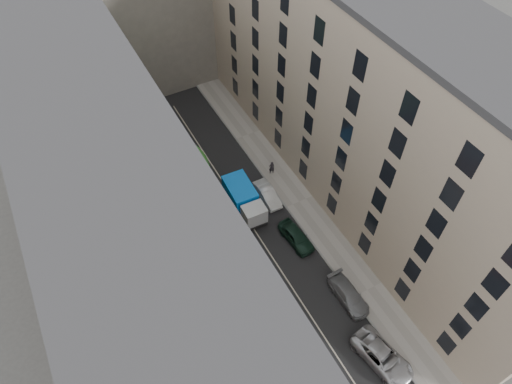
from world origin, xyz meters
TOP-DOWN VIEW (x-y plane):
  - ground at (0.00, 0.00)m, footprint 120.00×120.00m
  - road_surface at (0.00, 0.00)m, footprint 8.00×44.00m
  - sidewalk_left at (-5.50, 0.00)m, footprint 3.00×44.00m
  - sidewalk_right at (5.50, 0.00)m, footprint 3.00×44.00m
  - building_left at (-11.00, 0.00)m, footprint 8.00×44.00m
  - building_right at (11.00, 0.00)m, footprint 8.00×44.00m
  - building_endcap at (0.00, 28.00)m, footprint 18.00×12.00m
  - tarp_truck at (0.34, 1.90)m, footprint 2.47×5.73m
  - car_left_1 at (-3.16, -13.40)m, footprint 2.07×4.46m
  - car_left_2 at (-3.16, -5.80)m, footprint 2.83×4.92m
  - car_left_3 at (-2.80, -1.59)m, footprint 2.47×5.20m
  - car_left_4 at (-3.60, 5.40)m, footprint 2.13×4.05m
  - car_left_5 at (-3.60, 11.00)m, footprint 2.08×4.42m
  - car_left_6 at (-3.60, 16.60)m, footprint 2.92×5.08m
  - car_right_0 at (2.80, -16.27)m, footprint 3.21×5.46m
  - car_right_1 at (3.60, -10.80)m, footprint 1.83×4.40m
  - car_right_2 at (2.80, -3.73)m, footprint 1.99×4.25m
  - car_right_3 at (2.95, 1.96)m, footprint 1.38×3.91m
  - tree_near at (-6.30, -11.64)m, footprint 4.58×4.19m
  - tree_mid at (-4.95, 3.59)m, footprint 5.83×5.64m
  - tree_far at (-5.38, 15.97)m, footprint 5.62×5.39m
  - lamp_post at (-4.45, -5.76)m, footprint 0.36×0.36m
  - pedestrian at (4.96, 4.65)m, footprint 0.67×0.52m

SIDE VIEW (x-z plane):
  - ground at x=0.00m, z-range 0.00..0.00m
  - road_surface at x=0.00m, z-range 0.00..0.02m
  - sidewalk_left at x=-5.50m, z-range 0.00..0.15m
  - sidewalk_right at x=5.50m, z-range 0.00..0.15m
  - car_right_1 at x=3.60m, z-range 0.00..1.27m
  - car_right_3 at x=2.95m, z-range 0.00..1.29m
  - car_left_2 at x=-3.16m, z-range 0.00..1.29m
  - car_left_4 at x=-3.60m, z-range 0.00..1.32m
  - car_left_6 at x=-3.60m, z-range 0.00..1.33m
  - car_left_5 at x=-3.60m, z-range 0.00..1.40m
  - car_right_2 at x=2.80m, z-range 0.00..1.41m
  - car_left_1 at x=-3.16m, z-range 0.00..1.41m
  - car_right_0 at x=2.80m, z-range 0.00..1.43m
  - car_left_3 at x=-2.80m, z-range 0.00..1.46m
  - pedestrian at x=4.96m, z-range 0.15..1.76m
  - tarp_truck at x=0.34m, z-range 0.13..2.74m
  - lamp_post at x=-4.45m, z-range 0.91..7.92m
  - tree_near at x=-6.30m, z-range 1.51..9.11m
  - tree_mid at x=-4.95m, z-range 1.60..10.76m
  - tree_far at x=-5.38m, z-range 1.65..10.76m
  - building_endcap at x=0.00m, z-range 0.00..18.00m
  - building_left at x=-11.00m, z-range 0.00..20.00m
  - building_right at x=11.00m, z-range 0.00..20.00m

